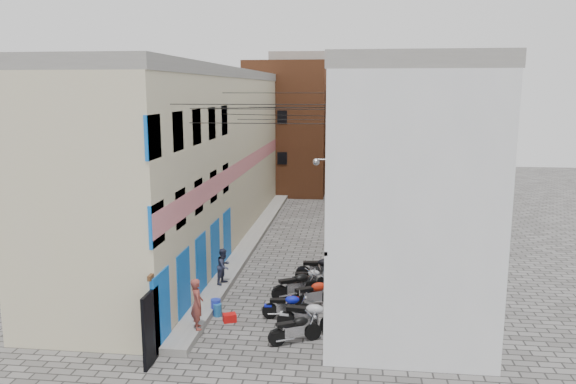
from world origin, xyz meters
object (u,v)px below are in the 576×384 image
at_px(person_b, 224,266).
at_px(motorcycle_b, 308,315).
at_px(water_jug_far, 216,307).
at_px(motorcycle_c, 287,305).
at_px(person_a, 197,304).
at_px(motorcycle_f, 309,277).
at_px(motorcycle_d, 313,293).
at_px(motorcycle_g, 319,267).
at_px(motorcycle_a, 295,328).
at_px(red_crate, 230,318).
at_px(water_jug_near, 218,310).
at_px(motorcycle_e, 296,284).

bearing_deg(person_b, motorcycle_b, -115.70).
bearing_deg(water_jug_far, motorcycle_c, -1.20).
bearing_deg(motorcycle_b, motorcycle_c, -135.35).
relative_size(person_a, person_b, 1.17).
bearing_deg(person_a, water_jug_far, -29.72).
xyz_separation_m(motorcycle_c, motorcycle_f, (0.53, 3.03, -0.02)).
distance_m(motorcycle_d, motorcycle_f, 2.01).
bearing_deg(person_a, motorcycle_g, -56.55).
bearing_deg(person_a, motorcycle_f, -59.33).
xyz_separation_m(motorcycle_a, red_crate, (-2.44, 1.39, -0.38)).
bearing_deg(water_jug_near, motorcycle_d, 18.93).
height_order(person_a, red_crate, person_a).
xyz_separation_m(water_jug_near, water_jug_far, (-0.10, 0.15, 0.05)).
bearing_deg(person_a, motorcycle_a, -117.95).
xyz_separation_m(motorcycle_b, motorcycle_f, (-0.31, 4.10, -0.12)).
bearing_deg(motorcycle_d, motorcycle_c, -70.22).
relative_size(motorcycle_e, water_jug_far, 3.61).
xyz_separation_m(motorcycle_g, water_jug_far, (-3.45, -4.06, -0.30)).
height_order(motorcycle_c, motorcycle_g, motorcycle_g).
bearing_deg(person_b, motorcycle_e, -83.86).
bearing_deg(motorcycle_a, motorcycle_c, 167.21).
height_order(motorcycle_a, motorcycle_d, motorcycle_d).
bearing_deg(motorcycle_e, motorcycle_a, -25.23).
bearing_deg(motorcycle_c, motorcycle_g, 160.98).
distance_m(motorcycle_d, motorcycle_g, 3.07).
bearing_deg(water_jug_far, red_crate, -41.88).
distance_m(person_a, water_jug_near, 1.87).
bearing_deg(motorcycle_f, person_b, -92.60).
bearing_deg(motorcycle_c, person_b, -139.26).
relative_size(motorcycle_a, red_crate, 4.02).
height_order(motorcycle_b, person_a, person_a).
distance_m(motorcycle_d, water_jug_near, 3.53).
bearing_deg(water_jug_near, motorcycle_f, 46.07).
distance_m(motorcycle_e, motorcycle_g, 2.31).
relative_size(motorcycle_f, person_a, 1.00).
height_order(motorcycle_b, motorcycle_g, motorcycle_b).
relative_size(motorcycle_b, person_a, 1.25).
xyz_separation_m(motorcycle_b, red_crate, (-2.79, 0.55, -0.47)).
bearing_deg(motorcycle_b, motorcycle_e, -160.21).
bearing_deg(person_b, motorcycle_d, -93.82).
bearing_deg(motorcycle_g, motorcycle_f, -25.32).
xyz_separation_m(motorcycle_g, water_jug_near, (-3.35, -4.21, -0.35)).
relative_size(motorcycle_a, motorcycle_e, 0.88).
distance_m(motorcycle_c, water_jug_near, 2.50).
bearing_deg(motorcycle_a, person_b, -170.57).
xyz_separation_m(motorcycle_b, person_b, (-3.72, 3.67, 0.36)).
bearing_deg(motorcycle_f, motorcycle_e, -30.03).
bearing_deg(motorcycle_b, motorcycle_a, -16.06).
distance_m(motorcycle_f, person_a, 5.81).
distance_m(motorcycle_e, red_crate, 3.23).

